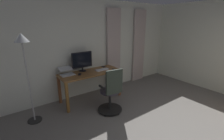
# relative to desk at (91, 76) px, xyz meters

# --- Properties ---
(back_room_partition) EXTENTS (5.66, 0.10, 2.56)m
(back_room_partition) POSITION_rel_desk_xyz_m (-0.42, -0.46, 0.62)
(back_room_partition) COLOR silver
(back_room_partition) RESTS_ON ground
(curtain_left_panel) EXTENTS (0.49, 0.06, 2.35)m
(curtain_left_panel) POSITION_rel_desk_xyz_m (-2.04, -0.35, 0.52)
(curtain_left_panel) COLOR #BDACA7
(curtain_left_panel) RESTS_ON ground
(curtain_right_panel) EXTENTS (0.47, 0.06, 2.35)m
(curtain_right_panel) POSITION_rel_desk_xyz_m (-0.99, -0.35, 0.52)
(curtain_right_panel) COLOR #BDACA7
(curtain_right_panel) RESTS_ON ground
(desk) EXTENTS (1.57, 0.61, 0.76)m
(desk) POSITION_rel_desk_xyz_m (0.00, 0.00, 0.00)
(desk) COLOR brown
(desk) RESTS_ON ground
(office_chair) EXTENTS (0.56, 0.56, 1.05)m
(office_chair) POSITION_rel_desk_xyz_m (-0.06, 0.84, -0.18)
(office_chair) COLOR black
(office_chair) RESTS_ON ground
(computer_monitor) EXTENTS (0.55, 0.18, 0.50)m
(computer_monitor) POSITION_rel_desk_xyz_m (0.12, -0.19, 0.38)
(computer_monitor) COLOR black
(computer_monitor) RESTS_ON desk
(computer_keyboard) EXTENTS (0.36, 0.14, 0.02)m
(computer_keyboard) POSITION_rel_desk_xyz_m (-0.33, 0.04, 0.11)
(computer_keyboard) COLOR silver
(computer_keyboard) RESTS_ON desk
(laptop) EXTENTS (0.33, 0.37, 0.17)m
(laptop) POSITION_rel_desk_xyz_m (0.57, -0.14, 0.16)
(laptop) COLOR #B7BCC1
(laptop) RESTS_ON desk
(computer_mouse) EXTENTS (0.06, 0.10, 0.04)m
(computer_mouse) POSITION_rel_desk_xyz_m (-0.58, 0.20, 0.12)
(computer_mouse) COLOR black
(computer_mouse) RESTS_ON desk
(cell_phone_face_up) EXTENTS (0.14, 0.16, 0.01)m
(cell_phone_face_up) POSITION_rel_desk_xyz_m (0.31, 0.03, 0.11)
(cell_phone_face_up) COLOR black
(cell_phone_face_up) RESTS_ON desk
(cell_phone_by_monitor) EXTENTS (0.07, 0.14, 0.01)m
(cell_phone_by_monitor) POSITION_rel_desk_xyz_m (-0.52, -0.21, 0.11)
(cell_phone_by_monitor) COLOR black
(cell_phone_by_monitor) RESTS_ON desk
(floor_lamp) EXTENTS (0.28, 0.28, 1.79)m
(floor_lamp) POSITION_rel_desk_xyz_m (1.43, 0.17, 0.74)
(floor_lamp) COLOR black
(floor_lamp) RESTS_ON ground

